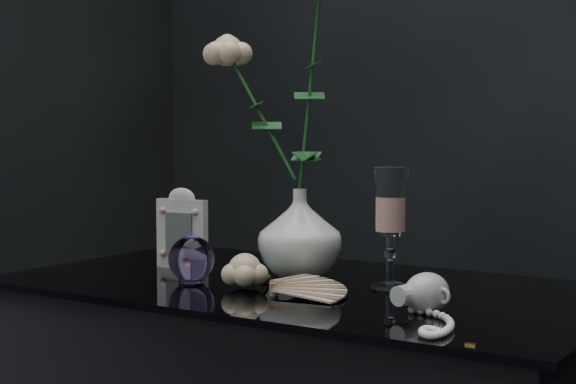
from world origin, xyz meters
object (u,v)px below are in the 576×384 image
Objects in this scene: wine_glass at (390,228)px; picture_frame at (182,228)px; paperweight at (192,259)px; pearl_jar at (427,291)px; loose_rose at (245,271)px; vase at (300,233)px.

picture_frame is at bearing -176.75° from wine_glass.
picture_frame is 1.91× the size of paperweight.
paperweight is 0.37× the size of pearl_jar.
pearl_jar is at bearing -1.48° from paperweight.
picture_frame reaches higher than loose_rose.
picture_frame is 0.16m from paperweight.
paperweight is at bearing -46.89° from picture_frame.
paperweight reaches higher than pearl_jar.
vase is at bearing 68.72° from loose_rose.
picture_frame is 0.90× the size of loose_rose.
paperweight is at bearing -167.09° from pearl_jar.
pearl_jar is at bearing -19.10° from loose_rose.
wine_glass is at bearing 16.13° from loose_rose.
picture_frame is at bearing -169.25° from vase.
vase reaches higher than picture_frame.
vase is 1.02× the size of picture_frame.
pearl_jar is at bearing -47.94° from wine_glass.
loose_rose is (0.11, 0.00, -0.01)m from paperweight.
loose_rose is 0.80× the size of pearl_jar.
wine_glass reaches higher than paperweight.
picture_frame is 0.26m from loose_rose.
vase is 0.20m from wine_glass.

